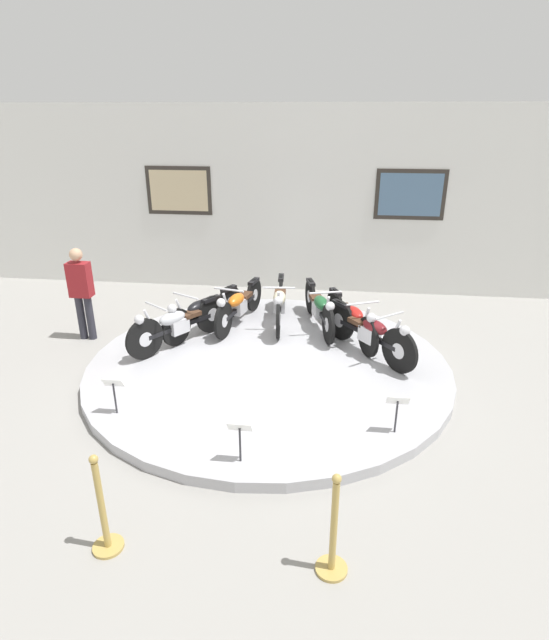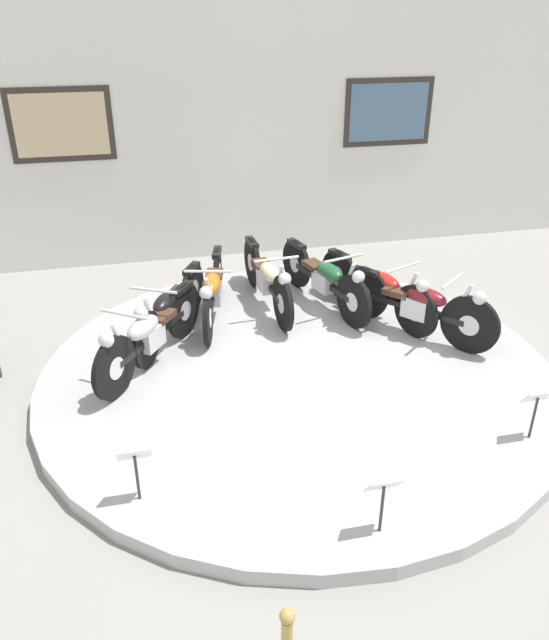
{
  "view_description": "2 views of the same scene",
  "coord_description": "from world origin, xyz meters",
  "views": [
    {
      "loc": [
        0.89,
        -6.71,
        3.66
      ],
      "look_at": [
        0.09,
        0.03,
        0.81
      ],
      "focal_mm": 28.0,
      "sensor_mm": 36.0,
      "label": 1
    },
    {
      "loc": [
        -1.52,
        -5.5,
        3.65
      ],
      "look_at": [
        -0.26,
        -0.05,
        0.76
      ],
      "focal_mm": 35.0,
      "sensor_mm": 36.0,
      "label": 2
    }
  ],
  "objects": [
    {
      "name": "info_placard_front_left",
      "position": [
        -1.72,
        -1.63,
        0.51
      ],
      "size": [
        0.26,
        0.11,
        0.51
      ],
      "color": "#333338",
      "rests_on": "display_platform"
    },
    {
      "name": "motorcycle_orange",
      "position": [
        -0.71,
        1.36,
        0.52
      ],
      "size": [
        0.61,
        1.94,
        0.79
      ],
      "color": "black",
      "rests_on": "display_platform"
    },
    {
      "name": "info_placard_front_centre",
      "position": [
        0.0,
        -2.37,
        0.51
      ],
      "size": [
        0.26,
        0.11,
        0.51
      ],
      "color": "#333338",
      "rests_on": "display_platform"
    },
    {
      "name": "motorcycle_black",
      "position": [
        -1.26,
        0.95,
        0.52
      ],
      "size": [
        0.95,
        1.78,
        0.79
      ],
      "color": "black",
      "rests_on": "display_platform"
    },
    {
      "name": "visitor_standing",
      "position": [
        -3.26,
        0.75,
        0.9
      ],
      "size": [
        0.36,
        0.22,
        1.61
      ],
      "color": "#2D2D38",
      "rests_on": "ground_plane"
    },
    {
      "name": "motorcycle_red",
      "position": [
        1.25,
        0.95,
        0.52
      ],
      "size": [
        0.82,
        1.85,
        0.79
      ],
      "color": "black",
      "rests_on": "display_platform"
    },
    {
      "name": "motorcycle_cream",
      "position": [
        0.0,
        1.51,
        0.54
      ],
      "size": [
        0.54,
        2.02,
        0.81
      ],
      "color": "black",
      "rests_on": "display_platform"
    },
    {
      "name": "motorcycle_silver",
      "position": [
        -1.51,
        0.39,
        0.53
      ],
      "size": [
        1.2,
        1.67,
        0.8
      ],
      "color": "black",
      "rests_on": "display_platform"
    },
    {
      "name": "info_placard_front_right",
      "position": [
        1.72,
        -1.63,
        0.51
      ],
      "size": [
        0.26,
        0.11,
        0.51
      ],
      "color": "#333338",
      "rests_on": "display_platform"
    },
    {
      "name": "stanchion_post_left_of_entry",
      "position": [
        -1.01,
        -3.54,
        0.34
      ],
      "size": [
        0.28,
        0.28,
        1.02
      ],
      "color": "tan",
      "rests_on": "ground_plane"
    },
    {
      "name": "display_platform",
      "position": [
        0.0,
        0.0,
        0.07
      ],
      "size": [
        5.45,
        5.45,
        0.14
      ],
      "primitive_type": "cylinder",
      "color": "#ADADB2",
      "rests_on": "ground_plane"
    },
    {
      "name": "ground_plane",
      "position": [
        0.0,
        0.0,
        0.0
      ],
      "size": [
        60.0,
        60.0,
        0.0
      ],
      "primitive_type": "plane",
      "color": "gray"
    },
    {
      "name": "motorcycle_green",
      "position": [
        0.71,
        1.36,
        0.53
      ],
      "size": [
        0.67,
        1.95,
        0.8
      ],
      "color": "black",
      "rests_on": "display_platform"
    },
    {
      "name": "stanchion_post_right_of_entry",
      "position": [
        1.01,
        -3.54,
        0.34
      ],
      "size": [
        0.28,
        0.28,
        1.02
      ],
      "color": "tan",
      "rests_on": "ground_plane"
    },
    {
      "name": "motorcycle_maroon",
      "position": [
        1.52,
        0.39,
        0.54
      ],
      "size": [
        1.31,
        1.61,
        0.81
      ],
      "color": "black",
      "rests_on": "display_platform"
    },
    {
      "name": "back_wall",
      "position": [
        0.0,
        3.87,
        1.91
      ],
      "size": [
        14.0,
        0.22,
        3.83
      ],
      "color": "silver",
      "rests_on": "ground_plane"
    }
  ]
}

